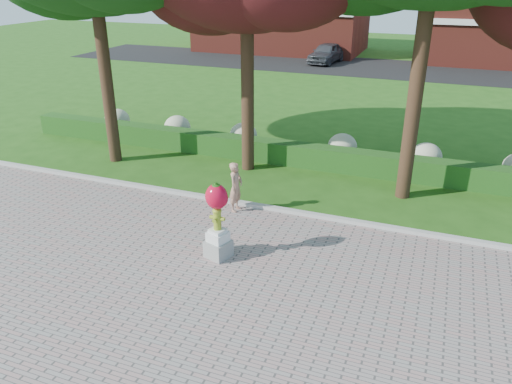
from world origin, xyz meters
TOP-DOWN VIEW (x-y plane):
  - ground at (0.00, 0.00)m, footprint 100.00×100.00m
  - walkway at (0.00, -4.00)m, footprint 40.00×14.00m
  - curb at (0.00, 3.00)m, footprint 40.00×0.18m
  - lawn_hedge at (0.00, 7.00)m, footprint 24.00×0.70m
  - hydrangea_row at (0.57, 8.00)m, footprint 20.10×1.10m
  - street at (0.00, 28.00)m, footprint 50.00×8.00m
  - building_left at (-10.00, 34.00)m, footprint 14.00×8.00m
  - building_right at (8.00, 34.00)m, footprint 12.00×8.00m
  - hydrant_sculpture at (-0.41, 0.03)m, footprint 0.69×0.69m
  - woman at (-1.02, 2.60)m, footprint 0.38×0.56m
  - parked_car at (-4.64, 28.70)m, footprint 2.33×4.56m

SIDE VIEW (x-z plane):
  - ground at x=0.00m, z-range 0.00..0.00m
  - street at x=0.00m, z-range 0.00..0.02m
  - walkway at x=0.00m, z-range 0.00..0.04m
  - curb at x=0.00m, z-range 0.00..0.15m
  - lawn_hedge at x=0.00m, z-range 0.00..0.80m
  - hydrangea_row at x=0.57m, z-range 0.06..1.04m
  - parked_car at x=-4.64m, z-range 0.02..1.51m
  - woman at x=-1.02m, z-range 0.04..1.55m
  - hydrant_sculpture at x=-0.41m, z-range 0.10..2.11m
  - building_right at x=8.00m, z-range 0.00..6.40m
  - building_left at x=-10.00m, z-range 0.00..7.00m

